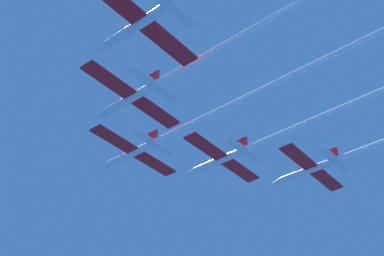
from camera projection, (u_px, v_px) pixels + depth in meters
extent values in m
cylinder|color=white|center=(133.00, 153.00, 91.45)|extent=(1.25, 11.38, 1.25)
cone|color=white|center=(105.00, 167.00, 95.02)|extent=(1.23, 2.50, 1.23)
ellipsoid|color=black|center=(123.00, 156.00, 93.04)|extent=(0.88, 2.28, 0.63)
cube|color=red|center=(114.00, 139.00, 88.04)|extent=(8.65, 2.50, 0.27)
cube|color=red|center=(155.00, 164.00, 94.26)|extent=(8.65, 2.50, 0.27)
cube|color=red|center=(153.00, 136.00, 90.00)|extent=(0.33, 2.05, 1.82)
cube|color=white|center=(143.00, 136.00, 87.37)|extent=(3.89, 1.50, 0.27)
cube|color=white|center=(164.00, 150.00, 90.60)|extent=(3.89, 1.50, 0.27)
cylinder|color=white|center=(312.00, 67.00, 73.70)|extent=(1.13, 57.57, 1.13)
cylinder|color=white|center=(131.00, 98.00, 79.48)|extent=(1.25, 11.38, 1.25)
cone|color=white|center=(99.00, 116.00, 83.05)|extent=(1.23, 2.50, 1.23)
ellipsoid|color=black|center=(119.00, 102.00, 81.08)|extent=(0.88, 2.28, 0.63)
cube|color=red|center=(109.00, 80.00, 76.08)|extent=(8.65, 2.50, 0.27)
cube|color=red|center=(156.00, 113.00, 82.30)|extent=(8.65, 2.50, 0.27)
cube|color=red|center=(153.00, 78.00, 78.04)|extent=(0.33, 2.05, 1.82)
cube|color=white|center=(142.00, 76.00, 75.41)|extent=(3.89, 1.50, 0.27)
cube|color=white|center=(166.00, 94.00, 78.64)|extent=(3.89, 1.50, 0.27)
cylinder|color=white|center=(221.00, 160.00, 92.23)|extent=(1.25, 11.38, 1.25)
cone|color=white|center=(190.00, 173.00, 95.80)|extent=(1.23, 2.50, 1.23)
ellipsoid|color=black|center=(209.00, 162.00, 93.83)|extent=(0.88, 2.28, 0.63)
cube|color=red|center=(206.00, 147.00, 88.83)|extent=(8.65, 2.50, 0.27)
cube|color=red|center=(240.00, 170.00, 95.05)|extent=(8.65, 2.50, 0.27)
cube|color=red|center=(242.00, 143.00, 90.79)|extent=(0.33, 2.05, 1.82)
cube|color=white|center=(235.00, 144.00, 88.16)|extent=(3.89, 1.50, 0.27)
cube|color=white|center=(252.00, 157.00, 91.39)|extent=(3.89, 1.50, 0.27)
cylinder|color=white|center=(139.00, 24.00, 65.87)|extent=(1.25, 11.38, 1.25)
cone|color=white|center=(101.00, 49.00, 69.44)|extent=(1.23, 2.50, 1.23)
ellipsoid|color=black|center=(125.00, 31.00, 67.47)|extent=(0.88, 2.28, 0.63)
cube|color=red|center=(169.00, 44.00, 68.69)|extent=(8.65, 2.50, 0.27)
cube|color=white|center=(183.00, 18.00, 65.03)|extent=(3.89, 1.50, 0.27)
cylinder|color=white|center=(310.00, 170.00, 94.12)|extent=(1.25, 11.38, 1.25)
cone|color=white|center=(276.00, 182.00, 97.69)|extent=(1.23, 2.50, 1.23)
ellipsoid|color=black|center=(297.00, 172.00, 95.71)|extent=(0.88, 2.28, 0.63)
cube|color=red|center=(299.00, 157.00, 90.72)|extent=(8.65, 2.50, 0.27)
cube|color=red|center=(326.00, 180.00, 96.93)|extent=(8.65, 2.50, 0.27)
cube|color=red|center=(332.00, 154.00, 92.67)|extent=(0.33, 2.05, 1.82)
cube|color=white|center=(328.00, 154.00, 90.04)|extent=(3.89, 1.50, 0.27)
cube|color=white|center=(342.00, 167.00, 93.27)|extent=(3.89, 1.50, 0.27)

